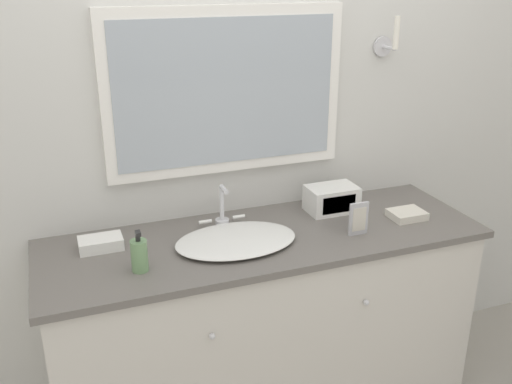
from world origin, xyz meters
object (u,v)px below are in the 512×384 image
Objects in this scene: soap_bottle at (139,255)px; picture_frame at (359,219)px; sink_basin at (236,239)px; appliance_box at (332,199)px.

soap_bottle reaches higher than picture_frame.
picture_frame is at bearing -0.77° from soap_bottle.
sink_basin is 0.41m from soap_bottle.
sink_basin reaches higher than appliance_box.
soap_bottle is at bearing -167.43° from sink_basin.
picture_frame is (0.50, -0.10, 0.05)m from sink_basin.
soap_bottle is 0.90m from picture_frame.
appliance_box is (0.91, 0.25, -0.01)m from soap_bottle.
sink_basin is 0.51m from picture_frame.
appliance_box is 0.26m from picture_frame.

